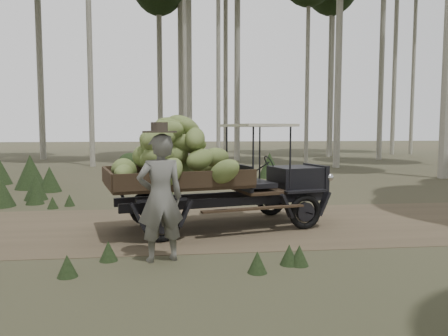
{
  "coord_description": "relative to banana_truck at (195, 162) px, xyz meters",
  "views": [
    {
      "loc": [
        -1.83,
        -8.63,
        1.94
      ],
      "look_at": [
        -0.85,
        -0.16,
        1.18
      ],
      "focal_mm": 35.0,
      "sensor_mm": 36.0,
      "label": 1
    }
  ],
  "objects": [
    {
      "name": "dirt_track",
      "position": [
        1.43,
        0.26,
        -1.3
      ],
      "size": [
        70.0,
        4.0,
        0.01
      ],
      "primitive_type": "cube",
      "color": "brown",
      "rests_on": "ground"
    },
    {
      "name": "ground",
      "position": [
        1.43,
        0.26,
        -1.3
      ],
      "size": [
        120.0,
        120.0,
        0.0
      ],
      "primitive_type": "plane",
      "color": "#473D2B",
      "rests_on": "ground"
    },
    {
      "name": "undergrowth",
      "position": [
        1.99,
        0.18,
        -0.77
      ],
      "size": [
        22.86,
        23.5,
        1.32
      ],
      "color": "#233319",
      "rests_on": "ground"
    },
    {
      "name": "farmer",
      "position": [
        -0.6,
        -1.98,
        -0.34
      ],
      "size": [
        0.78,
        0.61,
        2.04
      ],
      "rotation": [
        0.0,
        0.0,
        3.4
      ],
      "color": "#63615A",
      "rests_on": "ground"
    },
    {
      "name": "banana_truck",
      "position": [
        0.0,
        0.0,
        0.0
      ],
      "size": [
        4.66,
        2.77,
        2.3
      ],
      "rotation": [
        0.0,
        0.0,
        0.24
      ],
      "color": "black",
      "rests_on": "ground"
    }
  ]
}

